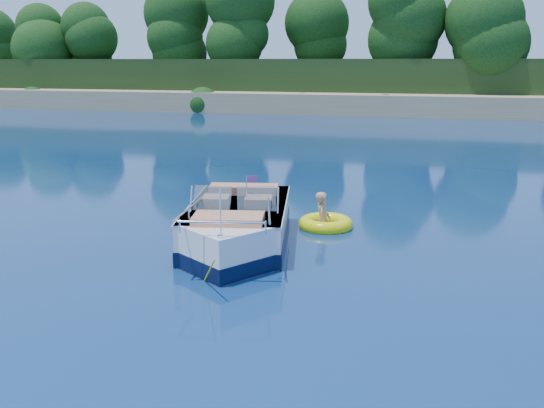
# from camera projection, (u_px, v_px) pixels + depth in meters

# --- Properties ---
(ground) EXTENTS (160.00, 160.00, 0.00)m
(ground) POSITION_uv_depth(u_px,v_px,m) (212.00, 295.00, 10.22)
(ground) COLOR #0A204C
(ground) RESTS_ON ground
(shoreline) EXTENTS (170.00, 59.00, 6.00)m
(shoreline) POSITION_uv_depth(u_px,v_px,m) (412.00, 86.00, 69.77)
(shoreline) COLOR #967E57
(shoreline) RESTS_ON ground
(treeline) EXTENTS (150.00, 7.12, 8.19)m
(treeline) POSITION_uv_depth(u_px,v_px,m) (400.00, 39.00, 47.37)
(treeline) COLOR black
(treeline) RESTS_ON ground
(motorboat) EXTENTS (2.82, 5.74, 1.93)m
(motorboat) POSITION_uv_depth(u_px,v_px,m) (237.00, 229.00, 12.87)
(motorboat) COLOR white
(motorboat) RESTS_ON ground
(tow_tube) EXTENTS (1.64, 1.64, 0.34)m
(tow_tube) POSITION_uv_depth(u_px,v_px,m) (326.00, 224.00, 14.36)
(tow_tube) COLOR #FFFB0C
(tow_tube) RESTS_ON ground
(boy) EXTENTS (0.45, 0.82, 1.54)m
(boy) POSITION_uv_depth(u_px,v_px,m) (323.00, 228.00, 14.32)
(boy) COLOR tan
(boy) RESTS_ON ground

